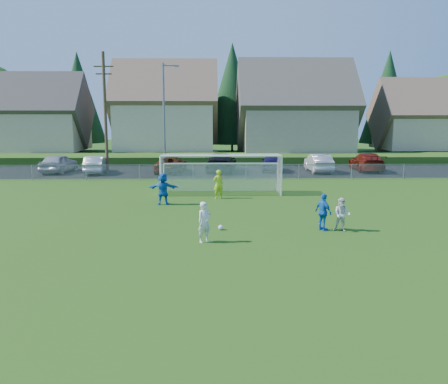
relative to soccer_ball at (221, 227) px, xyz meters
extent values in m
plane|color=#193D0C|center=(0.18, -6.45, -0.11)|extent=(160.00, 160.00, 0.00)
plane|color=black|center=(0.18, 21.05, -0.10)|extent=(60.00, 60.00, 0.00)
cube|color=#1E420F|center=(0.18, 28.55, 0.29)|extent=(70.00, 6.00, 0.80)
sphere|color=white|center=(0.00, 0.00, 0.00)|extent=(0.22, 0.22, 0.22)
imported|color=silver|center=(-0.66, -1.95, 0.69)|extent=(0.70, 0.65, 1.60)
imported|color=silver|center=(5.12, -0.36, 0.61)|extent=(0.85, 0.76, 1.44)
imported|color=blue|center=(4.38, -0.16, 0.68)|extent=(0.80, 1.00, 1.59)
imported|color=blue|center=(-3.07, 5.87, 0.77)|extent=(1.65, 0.60, 1.75)
imported|color=#B8E01A|center=(-0.01, 7.76, 0.74)|extent=(0.72, 0.59, 1.69)
imported|color=#A5A7AC|center=(-13.47, 20.63, 0.69)|extent=(2.39, 4.86, 1.59)
imported|color=silver|center=(-10.23, 20.01, 0.61)|extent=(2.07, 4.51, 1.43)
imported|color=#5E1D0A|center=(-3.89, 20.45, 0.57)|extent=(2.51, 5.03, 1.37)
imported|color=black|center=(0.41, 20.88, 0.70)|extent=(2.91, 5.84, 1.63)
imported|color=#1A1447|center=(4.80, 21.09, 0.63)|extent=(2.27, 4.51, 1.47)
imported|color=#B5B5B5|center=(8.75, 20.42, 0.66)|extent=(1.68, 4.70, 1.54)
imported|color=maroon|center=(13.14, 21.18, 0.67)|extent=(2.53, 5.53, 1.57)
cylinder|color=white|center=(-3.47, 8.55, 1.11)|extent=(0.12, 0.12, 2.44)
cylinder|color=white|center=(3.83, 8.55, 1.11)|extent=(0.12, 0.12, 2.44)
cylinder|color=white|center=(0.18, 8.55, 2.33)|extent=(7.30, 0.12, 0.12)
cylinder|color=white|center=(-3.47, 10.35, 0.79)|extent=(0.08, 0.08, 1.80)
cylinder|color=white|center=(3.83, 10.35, 0.79)|extent=(0.08, 0.08, 1.80)
cylinder|color=white|center=(0.18, 10.35, 1.69)|extent=(7.30, 0.08, 0.08)
cube|color=silver|center=(0.18, 10.35, 0.79)|extent=(7.30, 0.02, 1.80)
cube|color=silver|center=(-3.47, 9.45, 1.11)|extent=(0.02, 1.80, 2.44)
cube|color=silver|center=(3.83, 9.45, 1.11)|extent=(0.02, 1.80, 2.44)
cube|color=silver|center=(0.18, 9.45, 2.33)|extent=(7.30, 1.80, 0.02)
cube|color=gray|center=(0.18, 15.55, 1.06)|extent=(52.00, 0.03, 0.03)
cube|color=gray|center=(0.18, 15.55, 0.49)|extent=(52.00, 0.02, 1.14)
cylinder|color=gray|center=(0.18, 15.55, 0.49)|extent=(0.06, 0.06, 1.20)
cylinder|color=slate|center=(-4.32, 19.55, 4.39)|extent=(0.18, 0.18, 9.00)
cylinder|color=slate|center=(-3.82, 19.55, 8.69)|extent=(1.20, 0.12, 0.12)
cube|color=slate|center=(-3.22, 19.55, 8.64)|extent=(0.36, 0.18, 0.12)
cylinder|color=#473321|center=(-9.32, 20.55, 4.89)|extent=(0.26, 0.26, 10.00)
cube|color=#473321|center=(-9.32, 20.55, 8.69)|extent=(1.60, 0.10, 0.10)
cube|color=#473321|center=(-9.32, 20.55, 8.09)|extent=(1.30, 0.10, 0.10)
cube|color=tan|center=(-19.82, 35.55, 2.94)|extent=(9.00, 8.00, 4.50)
pyramid|color=#423D38|center=(-19.82, 35.55, 9.60)|extent=(9.90, 8.80, 4.41)
cube|color=#C6B58E|center=(-5.82, 36.55, 3.44)|extent=(11.00, 9.00, 5.50)
pyramid|color=brown|center=(-5.82, 36.55, 11.15)|extent=(12.10, 9.90, 4.96)
cube|color=tan|center=(9.18, 35.55, 3.19)|extent=(12.00, 10.00, 5.00)
pyramid|color=#4C473F|center=(9.18, 35.55, 11.21)|extent=(13.20, 11.00, 5.52)
cube|color=tan|center=(24.18, 36.55, 2.69)|extent=(9.00, 8.00, 4.00)
pyramid|color=brown|center=(24.18, 36.55, 9.10)|extent=(9.90, 8.80, 4.41)
cylinder|color=#382616|center=(-17.82, 43.55, 0.49)|extent=(0.30, 0.30, 1.20)
cone|color=#143819|center=(-17.82, 43.55, 6.94)|extent=(6.76, 6.76, 11.70)
cylinder|color=#382616|center=(-7.82, 44.55, 0.49)|extent=(0.30, 0.30, 1.20)
cone|color=#143819|center=(-7.82, 44.55, 6.49)|extent=(6.24, 6.24, 10.80)
cylinder|color=#382616|center=(2.18, 41.55, 0.49)|extent=(0.30, 0.30, 1.20)
cone|color=#143819|center=(2.18, 41.55, 7.39)|extent=(7.28, 7.28, 12.60)
cylinder|color=#382616|center=(12.18, 43.55, 1.87)|extent=(0.36, 0.36, 3.96)
sphere|color=#2B5B19|center=(12.18, 43.55, 6.71)|extent=(8.36, 8.36, 8.36)
cylinder|color=#382616|center=(22.18, 41.55, 0.49)|extent=(0.30, 0.30, 1.20)
cone|color=#143819|center=(22.18, 41.55, 6.94)|extent=(6.76, 6.76, 11.70)
cylinder|color=#382616|center=(30.18, 42.55, 1.69)|extent=(0.36, 0.36, 3.60)
sphere|color=#2B5B19|center=(30.18, 42.55, 6.09)|extent=(7.60, 7.60, 7.60)
camera|label=1|loc=(-0.33, -19.85, 4.82)|focal=38.00mm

